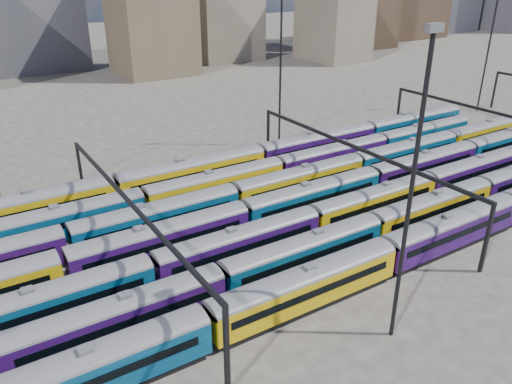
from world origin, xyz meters
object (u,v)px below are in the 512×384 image
rake_1 (432,205)px  mast_2 (412,186)px  rake_0 (452,227)px  rake_2 (313,218)px

rake_1 → mast_2: 25.26m
rake_1 → mast_2: size_ratio=3.77×
rake_0 → rake_2: rake_0 is taller
rake_0 → mast_2: mast_2 is taller
rake_1 → rake_2: (-14.34, 5.00, 0.02)m
mast_2 → rake_1: bearing=32.2°
rake_0 → mast_2: 21.10m
mast_2 → rake_0: bearing=23.2°
rake_2 → mast_2: size_ratio=4.55×
rake_0 → rake_2: 15.36m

